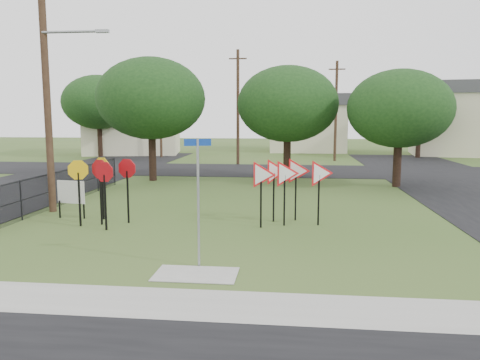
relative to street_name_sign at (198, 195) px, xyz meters
name	(u,v)px	position (x,y,z in m)	size (l,w,h in m)	color
ground	(212,247)	(0.05, 1.74, -1.85)	(140.00, 140.00, 0.00)	#35501E
sidewalk	(178,304)	(0.05, -2.46, -1.84)	(30.00, 1.60, 0.02)	#97968F
planting_strip	(162,330)	(0.05, -3.66, -1.84)	(30.00, 0.80, 0.02)	#35501E
street_left	(21,189)	(-11.95, 11.74, -1.84)	(8.00, 50.00, 0.02)	black
street_far	(259,170)	(0.05, 21.74, -1.84)	(60.00, 8.00, 0.02)	black
curb_pad	(196,274)	(0.05, -0.66, -1.84)	(2.00, 1.20, 0.02)	#97968F
street_name_sign	(198,195)	(0.00, 0.00, 0.00)	(0.65, 0.23, 3.26)	gray
stop_sign_cluster	(103,176)	(-4.27, 4.26, -0.11)	(2.21, 1.84, 2.34)	black
yield_sign_cluster	(287,176)	(2.17, 5.04, -0.12)	(3.00, 1.42, 2.36)	black
info_board	(71,193)	(-5.88, 5.10, -0.90)	(1.14, 0.23, 1.43)	black
utility_pole_main	(47,80)	(-7.18, 6.24, 3.36)	(3.55, 0.33, 10.00)	#473020
far_pole_a	(238,107)	(-1.95, 25.74, 2.75)	(1.40, 0.24, 9.00)	#473020
far_pole_b	(336,110)	(6.05, 29.74, 2.50)	(1.40, 0.24, 8.50)	#473020
far_pole_c	(160,108)	(-9.95, 31.74, 2.75)	(1.40, 0.24, 9.00)	#473020
fence_run	(66,186)	(-7.55, 7.99, -1.07)	(0.05, 11.55, 1.50)	black
house_left	(134,118)	(-13.95, 35.74, 1.80)	(10.58, 8.88, 7.20)	beige
house_mid	(307,123)	(4.05, 41.74, 1.30)	(8.40, 8.40, 6.20)	beige
house_right	(450,118)	(18.05, 37.74, 1.80)	(8.30, 8.30, 7.20)	beige
tree_near_left	(151,99)	(-5.95, 15.74, 3.00)	(6.40, 6.40, 7.27)	black
tree_near_mid	(288,104)	(2.05, 16.74, 2.69)	(6.00, 6.00, 6.80)	black
tree_near_right	(400,109)	(8.05, 14.74, 2.37)	(5.60, 5.60, 6.33)	black
tree_far_left	(98,102)	(-15.95, 31.74, 3.32)	(6.80, 6.80, 7.73)	black
tree_far_right	(420,109)	(14.05, 33.74, 2.69)	(6.00, 6.00, 6.80)	black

